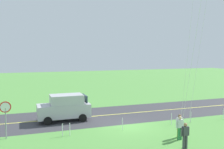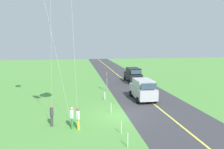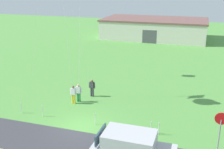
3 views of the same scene
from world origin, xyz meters
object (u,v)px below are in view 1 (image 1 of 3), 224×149
object	(u,v)px
person_adult_near	(180,127)
person_child_watcher	(179,125)
stop_sign	(5,112)
car_suv_foreground	(65,107)
person_adult_companion	(185,135)

from	to	relation	value
person_adult_near	person_child_watcher	distance (m)	0.51
person_adult_near	person_child_watcher	bearing A→B (deg)	-109.95
stop_sign	person_adult_near	world-z (taller)	stop_sign
stop_sign	person_adult_near	bearing A→B (deg)	159.45
car_suv_foreground	person_child_watcher	size ratio (longest dim) A/B	2.75
person_adult_companion	person_child_watcher	xyz separation A→B (m)	(-0.90, -1.93, 0.00)
car_suv_foreground	stop_sign	xyz separation A→B (m)	(4.50, 3.30, 0.65)
car_suv_foreground	person_adult_companion	bearing A→B (deg)	123.35
person_adult_companion	person_child_watcher	size ratio (longest dim) A/B	1.00
stop_sign	person_child_watcher	bearing A→B (deg)	161.90
car_suv_foreground	person_adult_near	xyz separation A→B (m)	(-6.51, 7.43, -0.29)
car_suv_foreground	person_adult_near	distance (m)	9.88
stop_sign	person_child_watcher	world-z (taller)	stop_sign
stop_sign	person_adult_near	distance (m)	11.79
stop_sign	person_adult_companion	bearing A→B (deg)	151.56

